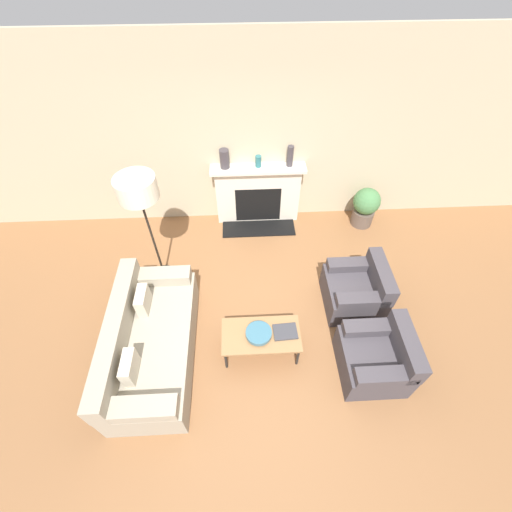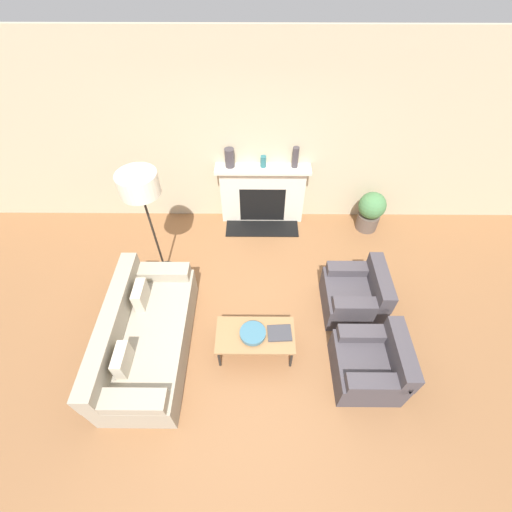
{
  "view_description": "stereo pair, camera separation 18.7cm",
  "coord_description": "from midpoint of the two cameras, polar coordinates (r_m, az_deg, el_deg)",
  "views": [
    {
      "loc": [
        -0.12,
        -2.0,
        4.08
      ],
      "look_at": [
        0.05,
        1.2,
        0.45
      ],
      "focal_mm": 24.0,
      "sensor_mm": 36.0,
      "label": 1
    },
    {
      "loc": [
        0.07,
        -2.0,
        4.08
      ],
      "look_at": [
        0.05,
        1.2,
        0.45
      ],
      "focal_mm": 24.0,
      "sensor_mm": 36.0,
      "label": 2
    }
  ],
  "objects": [
    {
      "name": "floor_lamp",
      "position": [
        4.36,
        -20.13,
        9.47
      ],
      "size": [
        0.49,
        0.49,
        1.77
      ],
      "color": "black",
      "rests_on": "ground_plane"
    },
    {
      "name": "mantel_vase_center_right",
      "position": [
        5.38,
        4.69,
        16.24
      ],
      "size": [
        0.1,
        0.1,
        0.33
      ],
      "color": "#3D383D",
      "rests_on": "fireplace"
    },
    {
      "name": "ground_plane",
      "position": [
        4.54,
        -1.03,
        -15.35
      ],
      "size": [
        18.0,
        18.0,
        0.0
      ],
      "primitive_type": "plane",
      "color": "brown"
    },
    {
      "name": "wall_back",
      "position": [
        5.33,
        -2.43,
        18.96
      ],
      "size": [
        18.0,
        0.06,
        2.9
      ],
      "color": "#BCAD8E",
      "rests_on": "ground_plane"
    },
    {
      "name": "armchair_near",
      "position": [
        4.38,
        18.32,
        -15.88
      ],
      "size": [
        0.75,
        0.76,
        0.73
      ],
      "rotation": [
        0.0,
        0.0,
        -1.57
      ],
      "color": "#423D42",
      "rests_on": "ground_plane"
    },
    {
      "name": "mantel_vase_center_left",
      "position": [
        5.38,
        -0.65,
        15.48
      ],
      "size": [
        0.09,
        0.09,
        0.18
      ],
      "color": "#28666B",
      "rests_on": "fireplace"
    },
    {
      "name": "book",
      "position": [
        4.2,
        3.59,
        -12.51
      ],
      "size": [
        0.3,
        0.23,
        0.02
      ],
      "rotation": [
        0.0,
        0.0,
        0.06
      ],
      "color": "#38383D",
      "rests_on": "coffee_table"
    },
    {
      "name": "couch",
      "position": [
        4.46,
        -18.45,
        -13.6
      ],
      "size": [
        0.9,
        1.89,
        0.79
      ],
      "rotation": [
        0.0,
        0.0,
        1.57
      ],
      "color": "#9E937F",
      "rests_on": "ground_plane"
    },
    {
      "name": "potted_plant",
      "position": [
        5.98,
        16.92,
        7.96
      ],
      "size": [
        0.44,
        0.44,
        0.7
      ],
      "color": "brown",
      "rests_on": "ground_plane"
    },
    {
      "name": "fireplace",
      "position": [
        5.74,
        -0.63,
        10.13
      ],
      "size": [
        1.48,
        0.59,
        1.05
      ],
      "color": "beige",
      "rests_on": "ground_plane"
    },
    {
      "name": "mantel_vase_left",
      "position": [
        5.36,
        -6.31,
        15.78
      ],
      "size": [
        0.14,
        0.14,
        0.3
      ],
      "color": "#3D383D",
      "rests_on": "fireplace"
    },
    {
      "name": "coffee_table",
      "position": [
        4.22,
        -0.44,
        -13.2
      ],
      "size": [
        0.95,
        0.5,
        0.39
      ],
      "color": "olive",
      "rests_on": "ground_plane"
    },
    {
      "name": "armchair_far",
      "position": [
        4.84,
        15.35,
        -5.56
      ],
      "size": [
        0.75,
        0.76,
        0.73
      ],
      "rotation": [
        0.0,
        0.0,
        -1.57
      ],
      "color": "#423D42",
      "rests_on": "ground_plane"
    },
    {
      "name": "bowl",
      "position": [
        4.15,
        -0.86,
        -12.78
      ],
      "size": [
        0.31,
        0.31,
        0.07
      ],
      "color": "#38667A",
      "rests_on": "coffee_table"
    }
  ]
}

